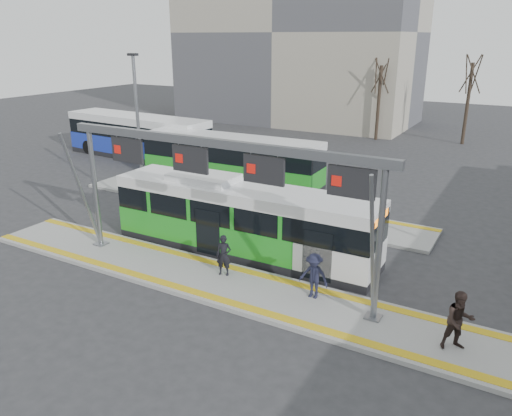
{
  "coord_description": "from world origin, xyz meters",
  "views": [
    {
      "loc": [
        9.13,
        -13.63,
        8.66
      ],
      "look_at": [
        -0.34,
        3.0,
        2.05
      ],
      "focal_mm": 35.0,
      "sensor_mm": 36.0,
      "label": 1
    }
  ],
  "objects_px": {
    "hero_bus": "(242,219)",
    "passenger_b": "(459,321)",
    "passenger_c": "(314,276)",
    "gantry": "(217,169)",
    "passenger_a": "(224,255)"
  },
  "relations": [
    {
      "from": "hero_bus",
      "to": "passenger_c",
      "type": "xyz_separation_m",
      "value": [
        4.28,
        -2.39,
        -0.48
      ]
    },
    {
      "from": "gantry",
      "to": "passenger_a",
      "type": "relative_size",
      "value": 8.31
    },
    {
      "from": "passenger_c",
      "to": "passenger_a",
      "type": "bearing_deg",
      "value": -177.72
    },
    {
      "from": "hero_bus",
      "to": "passenger_c",
      "type": "relative_size",
      "value": 7.1
    },
    {
      "from": "gantry",
      "to": "passenger_b",
      "type": "height_order",
      "value": "gantry"
    },
    {
      "from": "hero_bus",
      "to": "passenger_c",
      "type": "distance_m",
      "value": 4.93
    },
    {
      "from": "passenger_b",
      "to": "passenger_c",
      "type": "distance_m",
      "value": 4.81
    },
    {
      "from": "hero_bus",
      "to": "passenger_b",
      "type": "bearing_deg",
      "value": -19.76
    },
    {
      "from": "gantry",
      "to": "passenger_a",
      "type": "bearing_deg",
      "value": 80.0
    },
    {
      "from": "passenger_b",
      "to": "gantry",
      "type": "bearing_deg",
      "value": 145.64
    },
    {
      "from": "passenger_a",
      "to": "passenger_c",
      "type": "distance_m",
      "value": 3.6
    },
    {
      "from": "gantry",
      "to": "hero_bus",
      "type": "distance_m",
      "value": 4.0
    },
    {
      "from": "passenger_b",
      "to": "passenger_a",
      "type": "bearing_deg",
      "value": 143.85
    },
    {
      "from": "hero_bus",
      "to": "passenger_a",
      "type": "relative_size",
      "value": 7.34
    },
    {
      "from": "hero_bus",
      "to": "passenger_b",
      "type": "height_order",
      "value": "hero_bus"
    }
  ]
}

